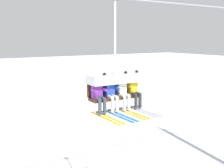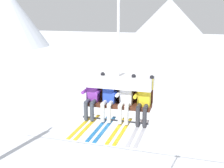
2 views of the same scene
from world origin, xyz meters
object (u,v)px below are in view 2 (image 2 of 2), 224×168
skier_blue (108,97)px  skier_white (125,99)px  skier_yellow (143,100)px  skier_purple (91,96)px  chairlift_chair (119,85)px

skier_blue → skier_white: same height
skier_blue → skier_white: (0.48, 0.00, 0.00)m
skier_yellow → skier_blue: bearing=180.0°
skier_blue → skier_yellow: 0.96m
skier_purple → skier_blue: skier_blue is taller
skier_blue → skier_purple: bearing=-179.2°
skier_white → skier_yellow: 0.48m
chairlift_chair → skier_white: size_ratio=2.17×
skier_blue → skier_yellow: (0.96, 0.00, 0.00)m
skier_purple → chairlift_chair: bearing=17.2°
skier_purple → skier_white: skier_white is taller
skier_purple → skier_yellow: bearing=0.3°
skier_purple → skier_blue: bearing=0.8°
chairlift_chair → skier_blue: chairlift_chair is taller
chairlift_chair → skier_blue: 0.45m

